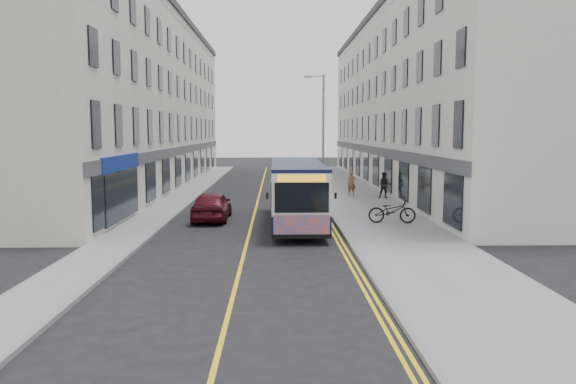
{
  "coord_description": "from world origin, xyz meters",
  "views": [
    {
      "loc": [
        1.15,
        -22.87,
        4.34
      ],
      "look_at": [
        1.69,
        2.35,
        1.6
      ],
      "focal_mm": 35.0,
      "sensor_mm": 36.0,
      "label": 1
    }
  ],
  "objects_px": {
    "streetlamp": "(322,130)",
    "city_bus": "(297,191)",
    "pedestrian_far": "(385,185)",
    "car_maroon": "(212,205)",
    "pedestrian_near": "(352,184)",
    "car_white": "(302,178)",
    "bicycle": "(392,211)"
  },
  "relations": [
    {
      "from": "city_bus",
      "to": "car_maroon",
      "type": "xyz_separation_m",
      "value": [
        -4.11,
        1.37,
        -0.87
      ]
    },
    {
      "from": "city_bus",
      "to": "car_white",
      "type": "distance_m",
      "value": 18.31
    },
    {
      "from": "city_bus",
      "to": "pedestrian_far",
      "type": "relative_size",
      "value": 5.99
    },
    {
      "from": "city_bus",
      "to": "car_maroon",
      "type": "relative_size",
      "value": 2.36
    },
    {
      "from": "city_bus",
      "to": "car_maroon",
      "type": "height_order",
      "value": "city_bus"
    },
    {
      "from": "streetlamp",
      "to": "pedestrian_near",
      "type": "relative_size",
      "value": 5.01
    },
    {
      "from": "streetlamp",
      "to": "city_bus",
      "type": "relative_size",
      "value": 0.8
    },
    {
      "from": "city_bus",
      "to": "pedestrian_near",
      "type": "relative_size",
      "value": 6.27
    },
    {
      "from": "pedestrian_near",
      "to": "car_maroon",
      "type": "distance_m",
      "value": 12.34
    },
    {
      "from": "bicycle",
      "to": "car_white",
      "type": "height_order",
      "value": "car_white"
    },
    {
      "from": "bicycle",
      "to": "pedestrian_near",
      "type": "xyz_separation_m",
      "value": [
        -0.37,
        11.08,
        0.23
      ]
    },
    {
      "from": "city_bus",
      "to": "pedestrian_near",
      "type": "distance_m",
      "value": 11.41
    },
    {
      "from": "pedestrian_far",
      "to": "streetlamp",
      "type": "bearing_deg",
      "value": 162.32
    },
    {
      "from": "pedestrian_near",
      "to": "car_white",
      "type": "height_order",
      "value": "pedestrian_near"
    },
    {
      "from": "city_bus",
      "to": "pedestrian_far",
      "type": "bearing_deg",
      "value": 57.18
    },
    {
      "from": "pedestrian_far",
      "to": "car_maroon",
      "type": "xyz_separation_m",
      "value": [
        -10.0,
        -7.75,
        -0.23
      ]
    },
    {
      "from": "streetlamp",
      "to": "pedestrian_far",
      "type": "bearing_deg",
      "value": -25.93
    },
    {
      "from": "car_maroon",
      "to": "pedestrian_far",
      "type": "bearing_deg",
      "value": -141.69
    },
    {
      "from": "pedestrian_near",
      "to": "car_maroon",
      "type": "height_order",
      "value": "pedestrian_near"
    },
    {
      "from": "city_bus",
      "to": "pedestrian_far",
      "type": "distance_m",
      "value": 10.88
    },
    {
      "from": "pedestrian_far",
      "to": "car_maroon",
      "type": "bearing_deg",
      "value": -133.95
    },
    {
      "from": "bicycle",
      "to": "car_white",
      "type": "xyz_separation_m",
      "value": [
        -3.29,
        18.68,
        -0.04
      ]
    },
    {
      "from": "streetlamp",
      "to": "city_bus",
      "type": "distance_m",
      "value": 11.53
    },
    {
      "from": "city_bus",
      "to": "car_maroon",
      "type": "distance_m",
      "value": 4.42
    },
    {
      "from": "city_bus",
      "to": "pedestrian_near",
      "type": "height_order",
      "value": "city_bus"
    },
    {
      "from": "car_white",
      "to": "car_maroon",
      "type": "xyz_separation_m",
      "value": [
        -5.2,
        -16.88,
        0.08
      ]
    },
    {
      "from": "pedestrian_far",
      "to": "city_bus",
      "type": "bearing_deg",
      "value": -114.57
    },
    {
      "from": "streetlamp",
      "to": "pedestrian_near",
      "type": "xyz_separation_m",
      "value": [
        1.95,
        -0.33,
        -3.46
      ]
    },
    {
      "from": "pedestrian_near",
      "to": "car_white",
      "type": "relative_size",
      "value": 0.41
    },
    {
      "from": "car_white",
      "to": "car_maroon",
      "type": "distance_m",
      "value": 17.67
    },
    {
      "from": "streetlamp",
      "to": "car_maroon",
      "type": "height_order",
      "value": "streetlamp"
    },
    {
      "from": "car_maroon",
      "to": "car_white",
      "type": "bearing_deg",
      "value": -106.6
    }
  ]
}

